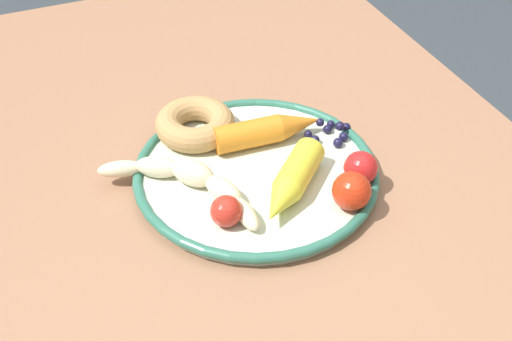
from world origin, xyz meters
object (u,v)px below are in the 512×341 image
at_px(carrot_yellow, 291,183).
at_px(tomato_mid, 226,211).
at_px(carrot_orange, 269,130).
at_px(blueberry_pile, 331,132).
at_px(banana, 188,180).
at_px(plate, 256,172).
at_px(tomato_near, 361,168).
at_px(dining_table, 218,234).
at_px(tomato_far, 352,191).
at_px(donut, 196,124).

relative_size(carrot_yellow, tomato_mid, 3.34).
relative_size(carrot_orange, blueberry_pile, 2.27).
relative_size(banana, carrot_orange, 1.21).
distance_m(plate, blueberry_pile, 0.11).
xyz_separation_m(carrot_orange, tomato_near, (0.11, 0.07, 0.00)).
distance_m(carrot_orange, tomato_near, 0.13).
distance_m(plate, banana, 0.08).
relative_size(dining_table, tomato_far, 23.69).
relative_size(carrot_orange, donut, 1.40).
relative_size(carrot_yellow, tomato_near, 2.96).
bearing_deg(dining_table, tomato_mid, -12.02).
xyz_separation_m(carrot_orange, tomato_far, (0.14, 0.04, 0.00)).
bearing_deg(banana, blueberry_pile, 96.62).
xyz_separation_m(tomato_near, tomato_mid, (0.00, -0.16, -0.00)).
distance_m(banana, tomato_far, 0.18).
distance_m(blueberry_pile, tomato_mid, 0.20).
distance_m(donut, tomato_far, 0.22).
relative_size(carrot_yellow, donut, 1.17).
relative_size(dining_table, blueberry_pile, 16.82).
height_order(dining_table, banana, banana).
distance_m(blueberry_pile, tomato_far, 0.12).
bearing_deg(tomato_near, tomato_far, -42.70).
distance_m(dining_table, carrot_yellow, 0.17).
xyz_separation_m(dining_table, banana, (0.03, -0.04, 0.13)).
height_order(carrot_yellow, donut, carrot_yellow).
xyz_separation_m(carrot_yellow, blueberry_pile, (-0.08, 0.09, -0.01)).
bearing_deg(dining_table, carrot_yellow, 37.45).
xyz_separation_m(carrot_orange, donut, (-0.05, -0.08, -0.00)).
bearing_deg(tomato_near, banana, -109.09).
height_order(blueberry_pile, tomato_far, tomato_far).
xyz_separation_m(dining_table, plate, (0.03, 0.04, 0.11)).
xyz_separation_m(carrot_yellow, tomato_near, (0.01, 0.08, 0.00)).
bearing_deg(blueberry_pile, plate, -78.16).
relative_size(banana, carrot_yellow, 1.44).
bearing_deg(tomato_mid, blueberry_pile, 117.67).
relative_size(dining_table, carrot_yellow, 8.87).
relative_size(banana, blueberry_pile, 2.73).
distance_m(donut, tomato_near, 0.21).
relative_size(carrot_orange, carrot_yellow, 1.20).
bearing_deg(tomato_far, plate, -142.62).
height_order(dining_table, tomato_near, tomato_near).
bearing_deg(carrot_yellow, donut, -157.56).
height_order(carrot_orange, blueberry_pile, carrot_orange).
bearing_deg(tomato_far, tomato_mid, -101.40).
height_order(banana, blueberry_pile, banana).
xyz_separation_m(plate, donut, (-0.09, -0.04, 0.02)).
xyz_separation_m(carrot_orange, blueberry_pile, (0.02, 0.07, -0.01)).
xyz_separation_m(dining_table, carrot_yellow, (0.08, 0.06, 0.13)).
distance_m(plate, tomato_mid, 0.09).
relative_size(plate, donut, 2.91).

